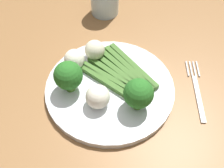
# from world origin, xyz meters

# --- Properties ---
(dining_table) EXTENTS (1.15, 1.06, 0.75)m
(dining_table) POSITION_xyz_m (0.00, 0.00, 0.65)
(dining_table) COLOR olive
(dining_table) RESTS_ON ground_plane
(plate) EXTENTS (0.27, 0.27, 0.01)m
(plate) POSITION_xyz_m (0.04, -0.03, 0.76)
(plate) COLOR white
(plate) RESTS_ON dining_table
(asparagus_bundle) EXTENTS (0.16, 0.18, 0.01)m
(asparagus_bundle) POSITION_xyz_m (0.06, -0.00, 0.78)
(asparagus_bundle) COLOR #3D6626
(asparagus_bundle) RESTS_ON plate
(broccoli_right) EXTENTS (0.06, 0.06, 0.07)m
(broccoli_right) POSITION_xyz_m (-0.05, -0.02, 0.81)
(broccoli_right) COLOR #568E33
(broccoli_right) RESTS_ON plate
(broccoli_outer_edge) EXTENTS (0.06, 0.06, 0.07)m
(broccoli_outer_edge) POSITION_xyz_m (0.09, -0.08, 0.81)
(broccoli_outer_edge) COLOR #568E33
(broccoli_outer_edge) RESTS_ON plate
(cauliflower_back_right) EXTENTS (0.05, 0.05, 0.05)m
(cauliflower_back_right) POSITION_xyz_m (0.01, -0.07, 0.79)
(cauliflower_back_right) COLOR white
(cauliflower_back_right) RESTS_ON plate
(cauliflower_mid) EXTENTS (0.05, 0.05, 0.05)m
(cauliflower_mid) POSITION_xyz_m (-0.03, 0.04, 0.79)
(cauliflower_mid) COLOR white
(cauliflower_mid) RESTS_ON plate
(cauliflower_front_left) EXTENTS (0.05, 0.05, 0.05)m
(cauliflower_front_left) POSITION_xyz_m (0.01, 0.06, 0.79)
(cauliflower_front_left) COLOR beige
(cauliflower_front_left) RESTS_ON plate
(fork) EXTENTS (0.04, 0.17, 0.00)m
(fork) POSITION_xyz_m (0.22, -0.05, 0.76)
(fork) COLOR silver
(fork) RESTS_ON dining_table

